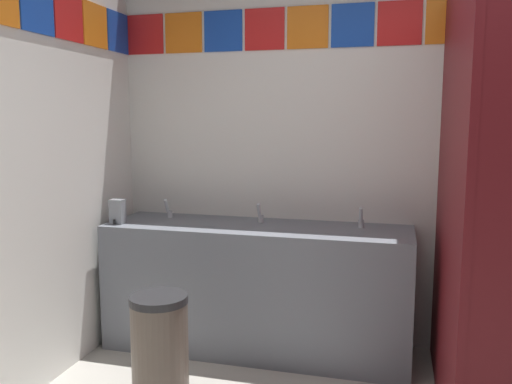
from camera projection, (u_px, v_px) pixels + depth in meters
name	position (u px, v px, depth m)	size (l,w,h in m)	color
wall_back	(396.00, 132.00, 3.41)	(3.75, 0.09, 2.84)	white
vanity_counter	(257.00, 286.00, 3.46)	(1.96, 0.57, 0.83)	slate
faucet_left	(169.00, 211.00, 3.65)	(0.04, 0.10, 0.14)	silver
faucet_center	(260.00, 215.00, 3.48)	(0.04, 0.10, 0.14)	silver
faucet_right	(361.00, 220.00, 3.31)	(0.04, 0.10, 0.14)	silver
soap_dispenser	(117.00, 212.00, 3.46)	(0.09, 0.09, 0.16)	gray
stall_divider	(496.00, 208.00, 2.39)	(0.92, 1.40, 2.22)	maroon
trash_bin	(160.00, 351.00, 2.77)	(0.30, 0.30, 0.60)	brown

